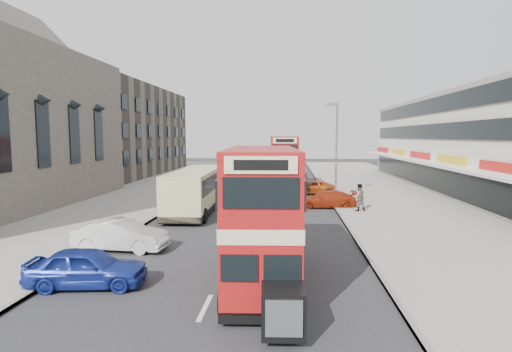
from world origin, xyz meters
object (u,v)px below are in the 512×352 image
at_px(bus_main, 262,215).
at_px(pedestrian_near, 359,197).
at_px(bus_second, 284,163).
at_px(cyclist, 305,188).
at_px(car_left_near, 87,267).
at_px(car_right_a, 326,199).
at_px(coach, 197,189).
at_px(car_right_b, 309,187).
at_px(street_lamp, 336,143).
at_px(car_left_front, 121,235).

relative_size(bus_main, pedestrian_near, 4.51).
bearing_deg(bus_second, cyclist, 112.70).
height_order(car_left_near, car_right_a, car_left_near).
xyz_separation_m(coach, cyclist, (8.07, 7.74, -0.93)).
height_order(bus_main, car_left_near, bus_main).
height_order(car_left_near, pedestrian_near, pedestrian_near).
height_order(bus_main, cyclist, bus_main).
distance_m(pedestrian_near, cyclist, 8.25).
relative_size(bus_second, pedestrian_near, 4.84).
relative_size(car_right_b, cyclist, 2.17).
bearing_deg(car_left_near, coach, -9.27).
relative_size(bus_main, coach, 0.83).
xyz_separation_m(street_lamp, bus_main, (-4.87, -19.64, -2.26)).
distance_m(coach, car_right_b, 12.56).
distance_m(car_right_b, cyclist, 1.53).
xyz_separation_m(car_left_front, cyclist, (9.39, 17.80, -0.01)).
distance_m(street_lamp, pedestrian_near, 6.86).
distance_m(street_lamp, bus_second, 7.76).
bearing_deg(street_lamp, car_right_a, -105.50).
height_order(street_lamp, coach, street_lamp).
relative_size(coach, car_right_a, 2.36).
distance_m(street_lamp, coach, 12.44).
distance_m(car_right_b, pedestrian_near, 9.46).
bearing_deg(bus_second, street_lamp, 123.82).
xyz_separation_m(street_lamp, pedestrian_near, (1.02, -5.70, -3.66)).
distance_m(street_lamp, cyclist, 5.06).
height_order(bus_second, cyclist, bus_second).
distance_m(bus_second, coach, 13.54).
relative_size(car_left_near, car_left_front, 0.95).
bearing_deg(pedestrian_near, car_left_near, 39.50).
height_order(car_left_near, car_right_b, car_left_near).
bearing_deg(coach, car_right_a, 11.08).
height_order(bus_main, coach, bus_main).
bearing_deg(street_lamp, pedestrian_near, -79.88).
bearing_deg(pedestrian_near, car_right_a, -53.06).
bearing_deg(car_left_front, car_right_a, -37.06).
height_order(car_left_front, car_right_a, car_left_front).
xyz_separation_m(bus_main, pedestrian_near, (5.89, 13.94, -1.40)).
distance_m(bus_second, car_right_b, 4.24).
distance_m(car_left_near, cyclist, 24.00).
xyz_separation_m(street_lamp, car_right_a, (-1.07, -3.85, -4.14)).
height_order(car_left_front, pedestrian_near, pedestrian_near).
xyz_separation_m(car_left_front, pedestrian_near, (12.81, 10.30, 0.40)).
distance_m(bus_main, car_left_near, 6.54).
height_order(coach, car_right_b, coach).
height_order(car_right_b, pedestrian_near, pedestrian_near).
bearing_deg(cyclist, street_lamp, -35.11).
xyz_separation_m(car_left_near, car_left_front, (-0.70, 4.57, 0.01)).
bearing_deg(bus_second, car_right_b, 128.30).
height_order(car_right_b, cyclist, cyclist).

